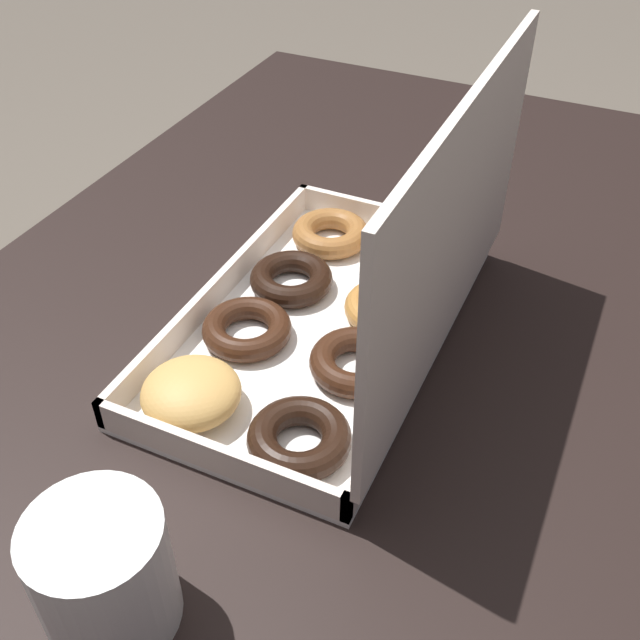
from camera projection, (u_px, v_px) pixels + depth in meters
ground_plane at (327, 634)px, 1.27m from camera, size 8.00×8.00×0.00m
dining_table at (331, 366)px, 0.87m from camera, size 1.25×0.78×0.73m
donut_box at (345, 302)px, 0.72m from camera, size 0.41×0.25×0.28m
coffee_mug at (103, 572)px, 0.50m from camera, size 0.09×0.09×0.10m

